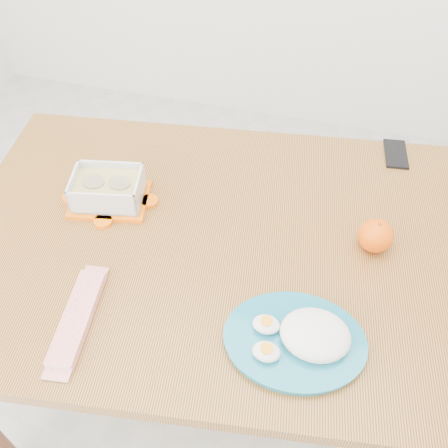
% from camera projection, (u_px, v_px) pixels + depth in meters
% --- Properties ---
extents(ground, '(3.50, 3.50, 0.00)m').
position_uv_depth(ground, '(201.00, 410.00, 1.72)').
color(ground, '#B7B7B2').
rests_on(ground, ground).
extents(dining_table, '(1.47, 1.08, 0.75)m').
position_uv_depth(dining_table, '(224.00, 261.00, 1.32)').
color(dining_table, '#A2732E').
rests_on(dining_table, ground).
extents(food_container, '(0.23, 0.19, 0.09)m').
position_uv_depth(food_container, '(108.00, 190.00, 1.31)').
color(food_container, '#FF6A07').
rests_on(food_container, dining_table).
extents(orange_fruit, '(0.08, 0.08, 0.08)m').
position_uv_depth(orange_fruit, '(376.00, 236.00, 1.21)').
color(orange_fruit, '#F55A04').
rests_on(orange_fruit, dining_table).
extents(rice_plate, '(0.33, 0.33, 0.08)m').
position_uv_depth(rice_plate, '(301.00, 337.00, 1.04)').
color(rice_plate, '#186D84').
rests_on(rice_plate, dining_table).
extents(candy_bar, '(0.09, 0.24, 0.02)m').
position_uv_depth(candy_bar, '(77.00, 318.00, 1.09)').
color(candy_bar, red).
rests_on(candy_bar, dining_table).
extents(smartphone, '(0.08, 0.13, 0.01)m').
position_uv_depth(smartphone, '(396.00, 154.00, 1.47)').
color(smartphone, black).
rests_on(smartphone, dining_table).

